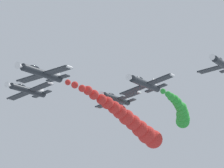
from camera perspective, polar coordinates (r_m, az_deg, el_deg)
name	(u,v)px	position (r m, az deg, el deg)	size (l,w,h in m)	color
airplane_lead	(41,73)	(79.53, -7.59, 1.19)	(9.52, 10.35, 2.66)	#23282D
smoke_trail_lead	(133,124)	(97.98, 2.31, -4.28)	(6.01, 25.65, 9.34)	red
airplane_left_inner	(145,84)	(84.77, 3.54, 0.04)	(9.36, 10.35, 3.17)	#23282D
smoke_trail_left_inner	(181,113)	(105.77, 7.45, -3.16)	(6.91, 22.19, 4.22)	green
airplane_right_inner	(27,90)	(95.19, -9.08, -0.65)	(9.40, 10.35, 3.07)	#23282D
airplane_left_outer	(116,99)	(99.61, 0.43, -1.60)	(9.39, 10.35, 3.10)	#23282D
airplane_right_outer	(223,64)	(90.60, 11.87, 2.08)	(9.52, 10.35, 2.70)	#23282D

